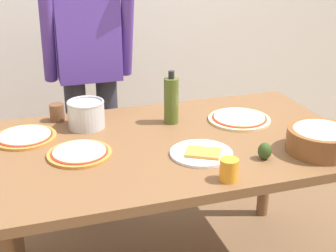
{
  "coord_description": "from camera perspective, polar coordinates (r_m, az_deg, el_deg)",
  "views": [
    {
      "loc": [
        -0.59,
        -1.8,
        1.61
      ],
      "look_at": [
        0.0,
        0.05,
        0.81
      ],
      "focal_mm": 50.48,
      "sensor_mm": 36.0,
      "label": 1
    }
  ],
  "objects": [
    {
      "name": "pizza_cooked_on_tray",
      "position": [
        1.97,
        -10.63,
        -3.23
      ],
      "size": [
        0.27,
        0.27,
        0.02
      ],
      "color": "#C67A33",
      "rests_on": "dining_table"
    },
    {
      "name": "person_cook",
      "position": [
        2.67,
        -9.51,
        7.5
      ],
      "size": [
        0.49,
        0.25,
        1.62
      ],
      "color": "#2D2D38",
      "rests_on": "ground"
    },
    {
      "name": "avocado",
      "position": [
        1.94,
        11.6,
        -2.97
      ],
      "size": [
        0.06,
        0.06,
        0.07
      ],
      "primitive_type": "ellipsoid",
      "color": "#2D4219",
      "rests_on": "dining_table"
    },
    {
      "name": "olive_oil_bottle",
      "position": [
        2.24,
        0.4,
        3.14
      ],
      "size": [
        0.07,
        0.07,
        0.26
      ],
      "color": "#47561E",
      "rests_on": "dining_table"
    },
    {
      "name": "cup_small_brown",
      "position": [
        2.34,
        -13.26,
        1.6
      ],
      "size": [
        0.07,
        0.07,
        0.08
      ],
      "primitive_type": "cylinder",
      "color": "brown",
      "rests_on": "dining_table"
    },
    {
      "name": "dining_table",
      "position": [
        2.12,
        0.41,
        -4.02
      ],
      "size": [
        1.6,
        0.96,
        0.76
      ],
      "color": "brown",
      "rests_on": "ground"
    },
    {
      "name": "steel_pot",
      "position": [
        2.23,
        -9.85,
        1.45
      ],
      "size": [
        0.17,
        0.17,
        0.13
      ],
      "color": "#B7B7BC",
      "rests_on": "dining_table"
    },
    {
      "name": "popcorn_bowl",
      "position": [
        2.05,
        17.97,
        -1.38
      ],
      "size": [
        0.28,
        0.28,
        0.11
      ],
      "color": "brown",
      "rests_on": "dining_table"
    },
    {
      "name": "plate_with_slice",
      "position": [
        1.95,
        4.07,
        -3.29
      ],
      "size": [
        0.26,
        0.26,
        0.02
      ],
      "color": "white",
      "rests_on": "dining_table"
    },
    {
      "name": "pizza_raw_on_board",
      "position": [
        2.32,
        8.6,
        0.88
      ],
      "size": [
        0.3,
        0.3,
        0.02
      ],
      "color": "beige",
      "rests_on": "dining_table"
    },
    {
      "name": "cup_orange",
      "position": [
        1.75,
        7.37,
        -5.26
      ],
      "size": [
        0.07,
        0.07,
        0.08
      ],
      "primitive_type": "cylinder",
      "color": "orange",
      "rests_on": "dining_table"
    },
    {
      "name": "pizza_second_cooked",
      "position": [
        2.19,
        -16.9,
        -1.24
      ],
      "size": [
        0.28,
        0.28,
        0.02
      ],
      "color": "#C67A33",
      "rests_on": "dining_table"
    }
  ]
}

